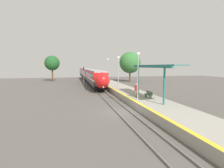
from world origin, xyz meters
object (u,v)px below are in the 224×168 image
Objects in this scene: platform_bench at (149,94)px; person_waiting at (136,90)px; train at (88,74)px; lamppost_mid at (118,71)px; lamppost_near at (138,73)px; railway_signal at (84,74)px; lamppost_far at (108,70)px.

platform_bench is 0.98× the size of person_waiting.
train is at bearing 96.03° from platform_bench.
platform_bench is at bearing -34.63° from person_waiting.
person_waiting is 0.32× the size of lamppost_mid.
lamppost_near is at bearing -104.95° from person_waiting.
train is 13.37× the size of railway_signal.
person_waiting is at bearing -76.47° from railway_signal.
lamppost_near is 9.09m from lamppost_mid.
lamppost_near is (-1.82, -0.79, 2.77)m from platform_bench.
lamppost_near is at bearing -90.00° from lamppost_mid.
person_waiting is at bearing -86.41° from lamppost_mid.
train reaches higher than platform_bench.
lamppost_mid is at bearing 90.00° from lamppost_near.
person_waiting reaches higher than platform_bench.
lamppost_near reaches higher than person_waiting.
railway_signal is (-2.45, -17.26, 0.59)m from train.
lamppost_mid is at bearing 102.36° from platform_bench.
railway_signal is 0.83× the size of lamppost_far.
railway_signal is at bearing 106.13° from platform_bench.
lamppost_near is at bearing -156.47° from platform_bench.
train is 17.44m from railway_signal.
person_waiting is (2.92, -39.56, -0.49)m from train.
railway_signal is at bearing -98.07° from train.
lamppost_near is at bearing -78.47° from railway_signal.
lamppost_far reaches higher than platform_bench.
platform_bench is 0.31× the size of lamppost_mid.
train is at bearing 96.07° from lamppost_far.
person_waiting is 7.72m from lamppost_mid.
lamppost_near is at bearing -90.00° from lamppost_far.
lamppost_near is (2.46, -41.29, 1.81)m from train.
lamppost_far is at bearing -50.06° from railway_signal.
person_waiting is at bearing 145.37° from platform_bench.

